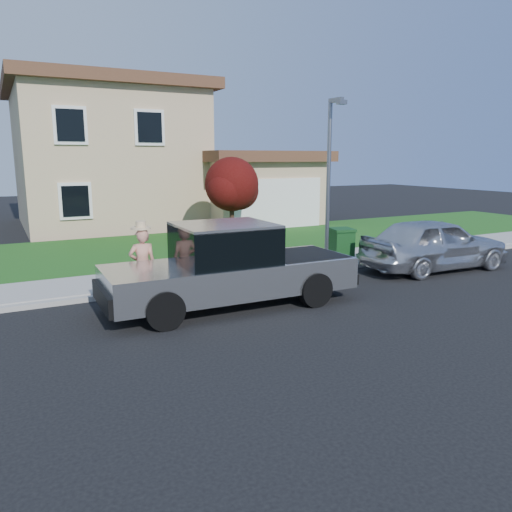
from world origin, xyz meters
The scene contains 11 objects.
ground centered at (0.00, 0.00, 0.00)m, with size 80.00×80.00×0.00m, color black.
curb centered at (1.00, 2.90, 0.06)m, with size 40.00×0.20×0.12m, color gray.
sidewalk centered at (1.00, 4.00, 0.07)m, with size 40.00×2.00×0.15m, color gray.
lawn centered at (1.00, 8.50, 0.05)m, with size 40.00×7.00×0.10m, color #1B3D11.
house centered at (1.31, 16.38, 3.17)m, with size 14.00×11.30×6.85m.
pickup_truck centered at (-0.53, 1.01, 0.89)m, with size 5.85×2.29×1.91m.
woman centered at (-2.18, 2.30, 0.90)m, with size 0.68×0.49×1.91m.
sedan centered at (6.50, 1.56, 0.80)m, with size 1.89×4.69×1.60m, color silver.
ornamental_tree centered at (3.35, 9.18, 2.19)m, with size 2.39×2.15×3.28m.
trash_bin centered at (4.19, 3.10, 0.70)m, with size 0.82×0.89×1.08m.
street_lamp centered at (3.39, 2.70, 2.82)m, with size 0.25×0.64×4.94m.
Camera 1 is at (-5.11, -9.04, 3.35)m, focal length 35.00 mm.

